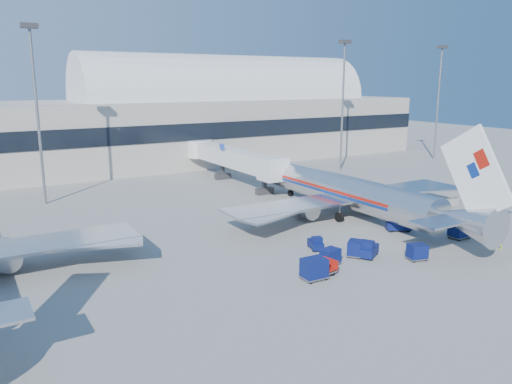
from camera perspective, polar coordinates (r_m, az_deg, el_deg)
ground at (r=50.78m, az=5.64°, el=-5.52°), size 260.00×260.00×0.00m
terminal at (r=96.21m, az=-21.78°, el=6.80°), size 170.00×28.15×21.00m
airliner_main at (r=59.52m, az=10.88°, el=-0.07°), size 32.00×37.26×12.07m
jetbridge_near at (r=79.37m, az=-3.14°, el=4.01°), size 4.40×27.50×6.25m
mast_west at (r=69.25m, az=-23.94°, el=10.75°), size 2.00×1.20×22.60m
mast_east at (r=90.49m, az=9.95°, el=11.80°), size 2.00×1.20×22.60m
mast_far_east at (r=108.44m, az=20.22°, el=11.33°), size 2.00×1.20×22.60m
barrier_near at (r=63.94m, az=17.65°, el=-1.85°), size 3.00×0.55×0.90m
barrier_mid at (r=66.40m, az=19.55°, el=-1.46°), size 3.00×0.55×0.90m
barrier_far at (r=68.93m, az=21.31°, el=-1.10°), size 3.00×0.55×0.90m
tug_lead at (r=46.84m, az=12.72°, el=-6.39°), size 2.81×2.39×1.65m
tug_right at (r=55.59m, az=15.88°, el=-3.54°), size 2.84×2.37×1.66m
tug_left at (r=48.10m, az=6.83°, el=-5.83°), size 1.64×2.28×1.34m
cart_train_a at (r=46.75m, az=11.28°, el=-6.30°), size 2.12×2.05×1.48m
cart_train_b at (r=44.27m, az=8.48°, el=-7.28°), size 1.92×1.62×1.47m
cart_train_c at (r=40.94m, az=6.66°, el=-8.67°), size 2.05×1.58×1.77m
cart_solo_near at (r=47.22m, az=17.95°, el=-6.51°), size 1.92×1.63×1.46m
cart_solo_far at (r=55.01m, az=22.24°, el=-3.97°), size 2.03×1.56×1.78m
cart_open_red at (r=41.93m, az=7.53°, el=-8.91°), size 2.56×2.02×0.62m
ramp_worker at (r=53.05m, az=26.09°, el=-4.86°), size 0.86×0.84×1.99m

